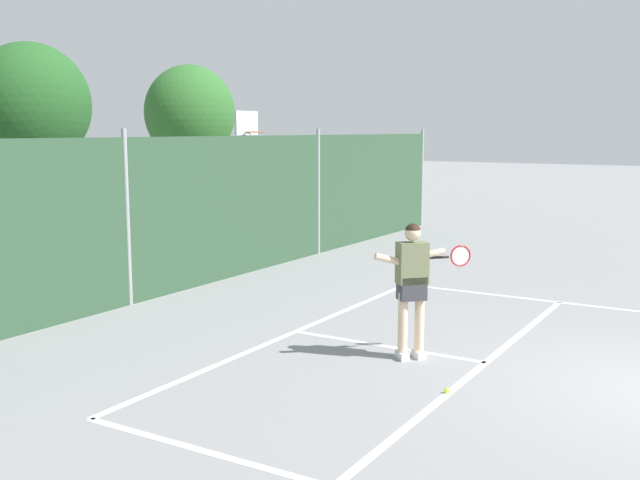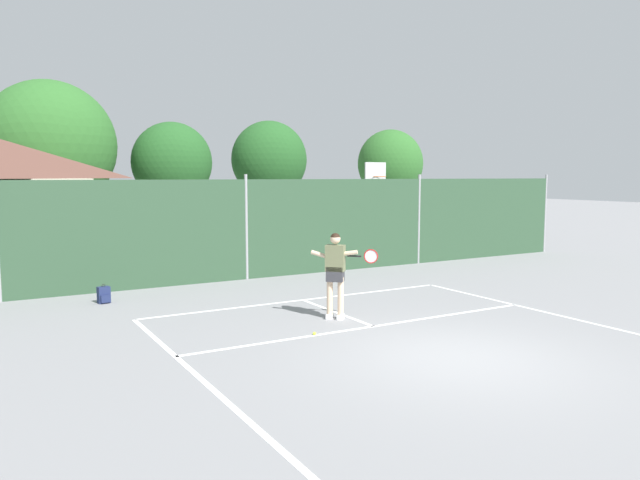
# 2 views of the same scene
# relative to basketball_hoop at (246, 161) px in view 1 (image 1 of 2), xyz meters

# --- Properties ---
(court_markings) EXTENTS (8.30, 11.10, 0.01)m
(court_markings) POSITION_rel_basketball_hoop_xyz_m (-5.82, -10.07, -2.31)
(court_markings) COLOR white
(court_markings) RESTS_ON ground
(chainlink_fence) EXTENTS (26.09, 0.09, 3.11)m
(chainlink_fence) POSITION_rel_basketball_hoop_xyz_m (-5.82, -1.71, -0.83)
(chainlink_fence) COLOR #2D4C33
(chainlink_fence) RESTS_ON ground
(basketball_hoop) EXTENTS (0.90, 0.67, 3.55)m
(basketball_hoop) POSITION_rel_basketball_hoop_xyz_m (0.00, 0.00, 0.00)
(basketball_hoop) COLOR #284CB2
(basketball_hoop) RESTS_ON ground
(tennis_player) EXTENTS (1.14, 0.97, 1.85)m
(tennis_player) POSITION_rel_basketball_hoop_xyz_m (-6.14, -7.30, -1.20)
(tennis_player) COLOR silver
(tennis_player) RESTS_ON ground
(tennis_ball) EXTENTS (0.07, 0.07, 0.07)m
(tennis_ball) POSITION_rel_basketball_hoop_xyz_m (-7.19, -8.23, -2.28)
(tennis_ball) COLOR #CCE033
(tennis_ball) RESTS_ON ground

